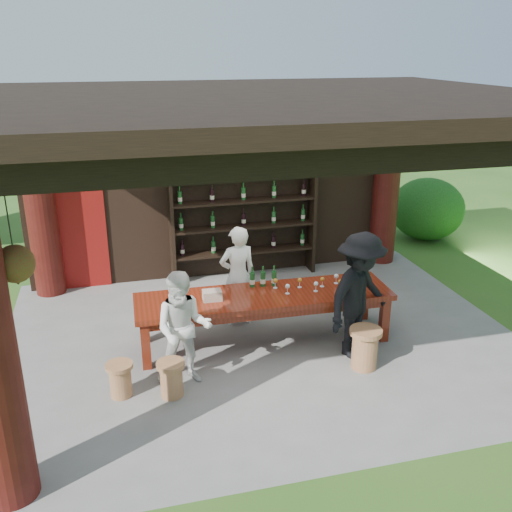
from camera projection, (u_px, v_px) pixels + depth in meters
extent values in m
plane|color=#2D5119|center=(263.00, 338.00, 8.43)|extent=(90.00, 90.00, 0.00)
cube|color=slate|center=(263.00, 341.00, 8.45)|extent=(7.40, 5.90, 0.10)
cube|color=black|center=(224.00, 187.00, 10.35)|extent=(7.00, 0.18, 3.30)
cube|color=maroon|center=(78.00, 234.00, 9.88)|extent=(0.95, 0.06, 2.00)
cylinder|color=#380C0A|center=(39.00, 201.00, 9.43)|extent=(0.50, 0.50, 3.30)
cylinder|color=#380C0A|center=(387.00, 179.00, 10.92)|extent=(0.50, 0.50, 3.30)
cube|color=black|center=(334.00, 153.00, 5.16)|extent=(6.70, 0.35, 0.35)
cube|color=black|center=(2.00, 130.00, 6.59)|extent=(0.30, 5.20, 0.30)
cube|color=black|center=(478.00, 114.00, 8.08)|extent=(0.30, 5.20, 0.30)
cube|color=black|center=(264.00, 101.00, 7.25)|extent=(7.50, 6.00, 0.20)
cylinder|color=black|center=(9.00, 226.00, 4.85)|extent=(0.01, 0.01, 0.75)
cone|color=black|center=(17.00, 275.00, 5.01)|extent=(0.32, 0.32, 0.18)
sphere|color=#1E5919|center=(15.00, 264.00, 4.97)|extent=(0.34, 0.34, 0.34)
cube|color=#591D0C|center=(264.00, 297.00, 8.10)|extent=(3.67, 1.04, 0.08)
cube|color=#591D0C|center=(264.00, 303.00, 8.14)|extent=(3.47, 0.88, 0.12)
cube|color=#591D0C|center=(146.00, 346.00, 7.53)|extent=(0.12, 0.12, 0.67)
cube|color=#591D0C|center=(384.00, 320.00, 8.25)|extent=(0.12, 0.12, 0.67)
cube|color=#591D0C|center=(143.00, 321.00, 8.21)|extent=(0.12, 0.12, 0.67)
cube|color=#591D0C|center=(364.00, 299.00, 8.93)|extent=(0.12, 0.12, 0.67)
cylinder|color=#9A603D|center=(172.00, 381.00, 6.99)|extent=(0.28, 0.28, 0.41)
cylinder|color=#9A603D|center=(171.00, 364.00, 6.90)|extent=(0.35, 0.35, 0.06)
cylinder|color=#9A603D|center=(365.00, 351.00, 7.58)|extent=(0.34, 0.34, 0.50)
cylinder|color=#9A603D|center=(366.00, 332.00, 7.48)|extent=(0.43, 0.43, 0.07)
cylinder|color=#9A603D|center=(121.00, 382.00, 6.99)|extent=(0.27, 0.27, 0.39)
cylinder|color=#9A603D|center=(119.00, 366.00, 6.91)|extent=(0.34, 0.34, 0.05)
imported|color=white|center=(238.00, 276.00, 8.64)|extent=(0.61, 0.43, 1.57)
imported|color=silver|center=(183.00, 329.00, 7.10)|extent=(0.83, 0.70, 1.50)
imported|color=black|center=(359.00, 296.00, 7.69)|extent=(1.33, 1.16, 1.78)
cube|color=#BF6672|center=(212.00, 295.00, 7.88)|extent=(0.26, 0.19, 0.14)
ellipsoid|color=#194C14|center=(427.00, 213.00, 12.57)|extent=(1.60, 1.60, 1.36)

